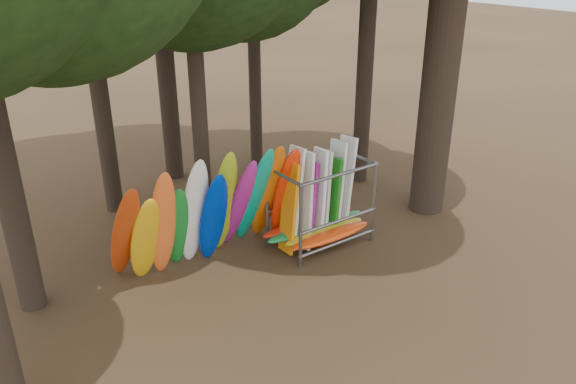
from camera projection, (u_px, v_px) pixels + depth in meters
ground at (306, 267)px, 14.19m from camera, size 120.00×120.00×0.00m
kayak_row at (215, 211)px, 13.91m from camera, size 5.03×1.87×3.15m
storage_rack at (320, 206)px, 14.97m from camera, size 3.20×1.51×2.78m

